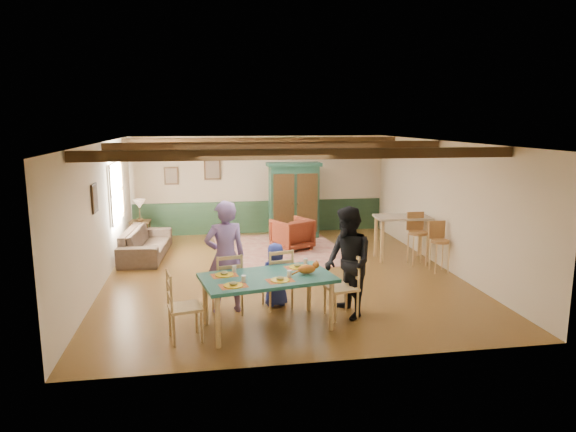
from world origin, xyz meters
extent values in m
plane|color=brown|center=(0.00, 0.00, 0.00)|extent=(8.00, 8.00, 0.00)
cube|color=beige|center=(0.00, 4.00, 1.35)|extent=(7.00, 0.02, 2.70)
cube|color=beige|center=(-3.50, 0.00, 1.35)|extent=(0.02, 8.00, 2.70)
cube|color=beige|center=(3.50, 0.00, 1.35)|extent=(0.02, 8.00, 2.70)
cube|color=white|center=(0.00, 0.00, 2.70)|extent=(7.00, 8.00, 0.02)
cube|color=#1D3621|center=(0.00, 3.98, 0.45)|extent=(6.95, 0.03, 0.90)
cube|color=black|center=(0.00, -2.30, 2.61)|extent=(6.95, 0.16, 0.16)
cube|color=black|center=(0.00, 0.40, 2.61)|extent=(6.95, 0.16, 0.16)
cube|color=black|center=(0.00, 3.00, 2.61)|extent=(6.95, 0.16, 0.16)
imported|color=#8062A9|center=(-1.23, -1.98, 0.93)|extent=(0.76, 0.57, 1.87)
imported|color=black|center=(0.70, -2.48, 0.89)|extent=(0.83, 0.98, 1.79)
imported|color=navy|center=(-0.38, -1.81, 0.54)|extent=(0.59, 0.44, 1.09)
cube|color=beige|center=(0.25, 1.92, 0.01)|extent=(3.21, 3.71, 0.01)
cube|color=#133024|center=(0.83, 3.26, 1.01)|extent=(1.43, 0.59, 2.02)
imported|color=#49170E|center=(0.56, 1.97, 0.38)|extent=(1.12, 1.13, 0.77)
imported|color=#43342A|center=(-2.90, 1.82, 0.33)|extent=(1.06, 2.32, 0.66)
camera|label=1|loc=(-1.52, -10.11, 3.13)|focal=32.00mm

